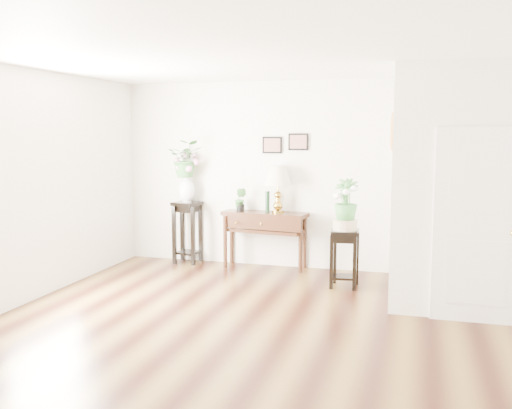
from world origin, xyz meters
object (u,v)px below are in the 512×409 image
at_px(console_table, 265,240).
at_px(plant_stand_b, 345,259).
at_px(table_lamp, 278,189).
at_px(plant_stand_a, 187,232).

height_order(console_table, plant_stand_b, console_table).
relative_size(table_lamp, plant_stand_a, 0.73).
bearing_deg(console_table, table_lamp, 7.06).
xyz_separation_m(console_table, plant_stand_a, (-1.26, 0.00, 0.06)).
xyz_separation_m(console_table, table_lamp, (0.20, 0.00, 0.78)).
bearing_deg(plant_stand_b, plant_stand_a, 163.51).
bearing_deg(table_lamp, plant_stand_b, -34.61).
relative_size(plant_stand_a, plant_stand_b, 1.26).
bearing_deg(plant_stand_b, table_lamp, 145.39).
height_order(plant_stand_a, plant_stand_b, plant_stand_a).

